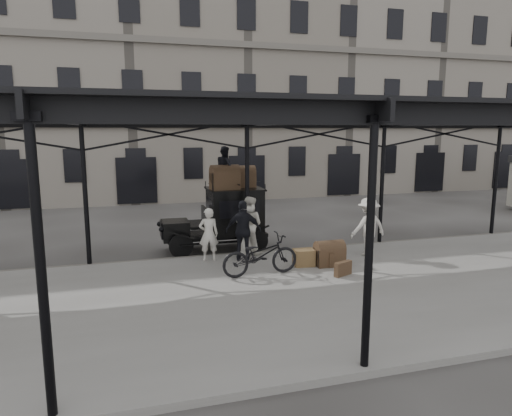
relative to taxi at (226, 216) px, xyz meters
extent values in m
plane|color=#383533|center=(0.48, -3.11, -1.20)|extent=(120.00, 120.00, 0.00)
cube|color=slate|center=(0.48, -5.11, -1.13)|extent=(28.00, 8.00, 0.15)
cylinder|color=black|center=(10.48, -1.11, 0.95)|extent=(0.14, 0.14, 4.30)
cylinder|color=black|center=(0.48, -1.11, 0.95)|extent=(0.14, 0.14, 4.30)
cylinder|color=black|center=(0.48, -8.91, 0.95)|extent=(0.14, 0.14, 4.30)
cube|color=black|center=(0.48, -1.11, 3.28)|extent=(22.00, 0.10, 0.45)
cube|color=black|center=(0.48, -8.91, 3.28)|extent=(22.00, 0.10, 0.45)
cube|color=black|center=(0.48, -4.81, 3.45)|extent=(22.50, 9.00, 0.08)
cube|color=silver|center=(0.48, -4.81, 3.52)|extent=(18.00, 7.00, 0.04)
cube|color=slate|center=(0.48, 14.89, 5.80)|extent=(64.00, 8.00, 14.00)
cylinder|color=black|center=(-1.68, -0.72, -0.80)|extent=(0.80, 0.10, 0.80)
cylinder|color=black|center=(-1.68, 0.72, -0.80)|extent=(0.80, 0.10, 0.80)
cylinder|color=black|center=(0.92, -0.72, -0.80)|extent=(0.80, 0.10, 0.80)
cylinder|color=black|center=(0.92, 0.72, -0.80)|extent=(0.80, 0.10, 0.80)
cube|color=black|center=(-0.43, 0.00, -0.65)|extent=(3.60, 1.25, 0.12)
cube|color=black|center=(-1.78, 0.00, -0.35)|extent=(0.90, 1.00, 0.55)
cube|color=black|center=(-2.25, 0.00, -0.35)|extent=(0.06, 0.70, 0.55)
cube|color=black|center=(-0.98, 0.00, -0.25)|extent=(0.70, 1.30, 0.10)
cube|color=black|center=(0.32, 0.00, 0.15)|extent=(1.80, 1.45, 1.55)
cube|color=black|center=(0.32, -0.73, 0.35)|extent=(1.40, 0.02, 0.60)
cube|color=black|center=(0.32, 0.00, 0.95)|extent=(1.90, 1.55, 0.06)
imported|color=beige|center=(-0.94, -1.73, -0.22)|extent=(0.65, 0.46, 1.67)
imported|color=beige|center=(0.48, -1.31, -0.10)|extent=(1.17, 1.14, 1.91)
imported|color=silver|center=(0.46, -1.31, -0.16)|extent=(1.03, 0.99, 1.78)
imported|color=black|center=(0.11, -2.02, -0.11)|extent=(1.19, 0.74, 1.89)
imported|color=beige|center=(4.16, -2.55, -0.11)|extent=(1.26, 0.78, 1.89)
imported|color=black|center=(0.18, -3.61, -0.47)|extent=(2.26, 0.94, 1.16)
imported|color=black|center=(-0.03, -0.10, 1.71)|extent=(0.64, 0.78, 1.47)
cube|color=brown|center=(1.70, -3.11, -0.80)|extent=(0.64, 0.50, 0.50)
cube|color=#4E3B24|center=(2.40, -3.27, -0.83)|extent=(0.17, 0.60, 0.45)
cube|color=#4E3B24|center=(2.40, -4.30, -0.85)|extent=(0.61, 0.37, 0.40)
camera|label=1|loc=(-3.37, -15.44, 2.97)|focal=32.00mm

